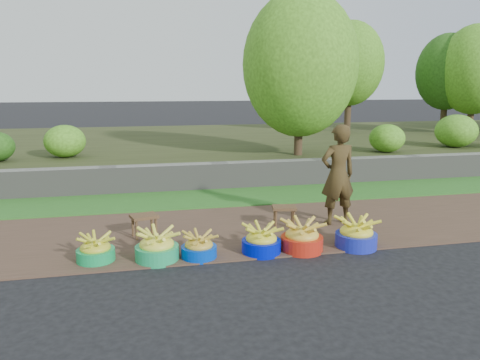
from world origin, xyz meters
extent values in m
plane|color=black|center=(0.00, 0.00, 0.00)|extent=(120.00, 120.00, 0.00)
cube|color=#4B3528|center=(0.00, 1.25, 0.01)|extent=(80.00, 2.50, 0.02)
cube|color=#2D6B22|center=(0.00, 3.25, 0.02)|extent=(80.00, 1.50, 0.04)
cube|color=slate|center=(0.00, 4.10, 0.28)|extent=(80.00, 0.35, 0.55)
cube|color=#323A1A|center=(0.00, 9.00, 0.25)|extent=(80.00, 10.00, 0.50)
cylinder|color=#392A1A|center=(8.86, 9.19, 1.23)|extent=(0.21, 0.21, 1.45)
ellipsoid|color=#275816|center=(8.86, 9.19, 2.57)|extent=(2.08, 2.08, 2.60)
cylinder|color=#392A1A|center=(9.37, 8.46, 1.21)|extent=(0.21, 0.21, 1.42)
ellipsoid|color=#519521|center=(9.37, 8.46, 2.63)|extent=(2.35, 2.35, 2.94)
cylinder|color=#392A1A|center=(2.08, 5.14, 1.15)|extent=(0.19, 0.19, 1.29)
ellipsoid|color=#519521|center=(2.08, 5.14, 2.58)|extent=(2.64, 2.64, 3.30)
cylinder|color=#392A1A|center=(5.67, 10.08, 1.33)|extent=(0.23, 0.23, 1.66)
ellipsoid|color=#519521|center=(5.67, 10.08, 2.86)|extent=(2.32, 2.32, 2.89)
ellipsoid|color=#519521|center=(4.36, 5.09, 0.84)|extent=(0.86, 0.86, 0.69)
ellipsoid|color=#519521|center=(6.65, 5.56, 0.93)|extent=(1.08, 1.08, 0.87)
ellipsoid|color=#519521|center=(-3.24, 5.95, 0.87)|extent=(0.92, 0.92, 0.74)
cylinder|color=#11954D|center=(-2.19, 0.37, 0.08)|extent=(0.46, 0.46, 0.16)
ellipsoid|color=gold|center=(-2.19, 0.37, 0.21)|extent=(0.40, 0.40, 0.26)
cylinder|color=#1B9859|center=(-1.46, 0.25, 0.10)|extent=(0.53, 0.53, 0.19)
ellipsoid|color=yellow|center=(-1.46, 0.25, 0.24)|extent=(0.47, 0.47, 0.30)
cylinder|color=#0036BC|center=(-0.95, 0.22, 0.08)|extent=(0.44, 0.44, 0.16)
ellipsoid|color=gold|center=(-0.95, 0.22, 0.20)|extent=(0.39, 0.39, 0.25)
cylinder|color=#000FC0|center=(-0.15, 0.22, 0.09)|extent=(0.50, 0.50, 0.18)
ellipsoid|color=gold|center=(-0.15, 0.22, 0.23)|extent=(0.44, 0.44, 0.29)
cylinder|color=#B12112|center=(0.39, 0.19, 0.10)|extent=(0.55, 0.55, 0.20)
ellipsoid|color=gold|center=(0.39, 0.19, 0.25)|extent=(0.48, 0.48, 0.31)
cylinder|color=#1925AC|center=(1.14, 0.16, 0.10)|extent=(0.55, 0.55, 0.20)
ellipsoid|color=yellow|center=(1.14, 0.16, 0.25)|extent=(0.48, 0.48, 0.31)
cube|color=#4F3720|center=(-1.59, 1.18, 0.32)|extent=(0.42, 0.36, 0.04)
cylinder|color=#4F3720|center=(-1.70, 1.05, 0.16)|extent=(0.04, 0.04, 0.28)
cylinder|color=#4F3720|center=(-1.43, 1.13, 0.16)|extent=(0.04, 0.04, 0.28)
cylinder|color=#4F3720|center=(-1.75, 1.24, 0.16)|extent=(0.04, 0.04, 0.28)
cylinder|color=#4F3720|center=(-1.48, 1.31, 0.16)|extent=(0.04, 0.04, 0.28)
cube|color=#4F3720|center=(0.48, 1.22, 0.31)|extent=(0.40, 0.34, 0.04)
cylinder|color=#4F3720|center=(0.33, 1.16, 0.16)|extent=(0.04, 0.04, 0.27)
cylinder|color=#4F3720|center=(0.60, 1.10, 0.16)|extent=(0.04, 0.04, 0.27)
cylinder|color=#4F3720|center=(0.37, 1.34, 0.16)|extent=(0.04, 0.04, 0.27)
cylinder|color=#4F3720|center=(0.64, 1.29, 0.16)|extent=(0.04, 0.04, 0.27)
imported|color=black|center=(1.31, 1.19, 0.79)|extent=(0.59, 0.41, 1.53)
camera|label=1|loc=(-1.65, -5.28, 2.12)|focal=35.00mm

